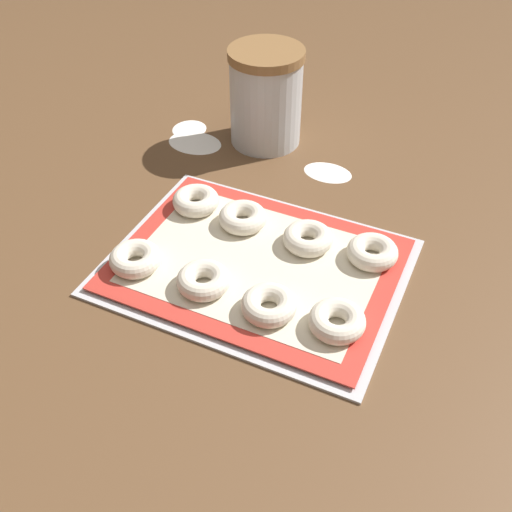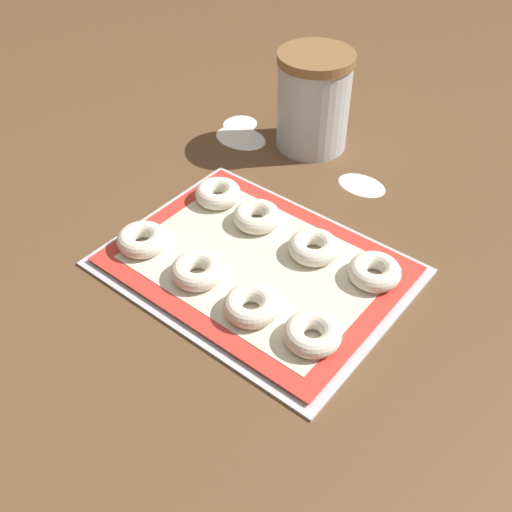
# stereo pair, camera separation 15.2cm
# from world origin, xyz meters

# --- Properties ---
(ground_plane) EXTENTS (2.80, 2.80, 0.00)m
(ground_plane) POSITION_xyz_m (0.00, 0.00, 0.00)
(ground_plane) COLOR brown
(baking_tray) EXTENTS (0.41, 0.32, 0.01)m
(baking_tray) POSITION_xyz_m (-0.01, 0.01, 0.00)
(baking_tray) COLOR silver
(baking_tray) RESTS_ON ground_plane
(baking_mat) EXTENTS (0.39, 0.29, 0.00)m
(baking_mat) POSITION_xyz_m (-0.01, 0.01, 0.01)
(baking_mat) COLOR red
(baking_mat) RESTS_ON baking_tray
(bagel_front_far_left) EXTENTS (0.07, 0.07, 0.03)m
(bagel_front_far_left) POSITION_xyz_m (-0.16, -0.07, 0.02)
(bagel_front_far_left) COLOR silver
(bagel_front_far_left) RESTS_ON baking_mat
(bagel_front_mid_left) EXTENTS (0.07, 0.07, 0.03)m
(bagel_front_mid_left) POSITION_xyz_m (-0.05, -0.06, 0.02)
(bagel_front_mid_left) COLOR silver
(bagel_front_mid_left) RESTS_ON baking_mat
(bagel_front_mid_right) EXTENTS (0.07, 0.07, 0.03)m
(bagel_front_mid_right) POSITION_xyz_m (0.05, -0.07, 0.02)
(bagel_front_mid_right) COLOR silver
(bagel_front_mid_right) RESTS_ON baking_mat
(bagel_front_far_right) EXTENTS (0.07, 0.07, 0.03)m
(bagel_front_far_right) POSITION_xyz_m (0.14, -0.06, 0.02)
(bagel_front_far_right) COLOR silver
(bagel_front_far_right) RESTS_ON baking_mat
(bagel_back_far_left) EXTENTS (0.07, 0.07, 0.03)m
(bagel_back_far_left) POSITION_xyz_m (-0.15, 0.09, 0.02)
(bagel_back_far_left) COLOR silver
(bagel_back_far_left) RESTS_ON baking_mat
(bagel_back_mid_left) EXTENTS (0.07, 0.07, 0.03)m
(bagel_back_mid_left) POSITION_xyz_m (-0.06, 0.08, 0.02)
(bagel_back_mid_left) COLOR silver
(bagel_back_mid_left) RESTS_ON baking_mat
(bagel_back_mid_right) EXTENTS (0.07, 0.07, 0.03)m
(bagel_back_mid_right) POSITION_xyz_m (0.05, 0.08, 0.02)
(bagel_back_mid_right) COLOR silver
(bagel_back_mid_right) RESTS_ON baking_mat
(bagel_back_far_right) EXTENTS (0.07, 0.07, 0.03)m
(bagel_back_far_right) POSITION_xyz_m (0.14, 0.09, 0.02)
(bagel_back_far_right) COLOR silver
(bagel_back_far_right) RESTS_ON baking_mat
(flour_canister) EXTENTS (0.13, 0.13, 0.17)m
(flour_canister) POSITION_xyz_m (-0.14, 0.33, 0.09)
(flour_canister) COLOR silver
(flour_canister) RESTS_ON ground_plane
(flour_patch_near) EXTENTS (0.10, 0.08, 0.00)m
(flour_patch_near) POSITION_xyz_m (-0.25, 0.27, 0.00)
(flour_patch_near) COLOR white
(flour_patch_near) RESTS_ON ground_plane
(flour_patch_far) EXTENTS (0.09, 0.06, 0.00)m
(flour_patch_far) POSITION_xyz_m (0.01, 0.28, 0.00)
(flour_patch_far) COLOR white
(flour_patch_far) RESTS_ON ground_plane
(flour_patch_side) EXTENTS (0.06, 0.07, 0.00)m
(flour_patch_side) POSITION_xyz_m (-0.28, 0.31, 0.00)
(flour_patch_side) COLOR white
(flour_patch_side) RESTS_ON ground_plane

